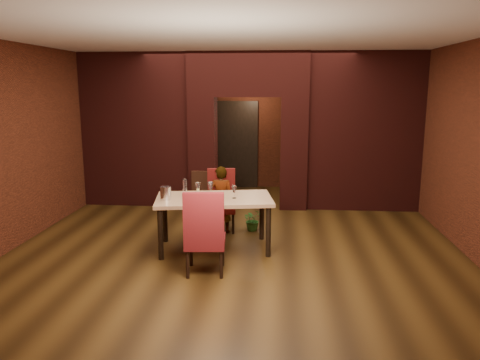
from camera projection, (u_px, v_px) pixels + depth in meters
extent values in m
plane|color=#412A10|center=(240.00, 235.00, 8.03)|extent=(8.00, 8.00, 0.00)
cube|color=silver|center=(240.00, 42.00, 7.40)|extent=(7.00, 8.00, 0.04)
cube|color=maroon|center=(254.00, 124.00, 11.62)|extent=(7.00, 0.04, 3.20)
cube|color=maroon|center=(198.00, 201.00, 3.81)|extent=(7.00, 0.04, 3.20)
cube|color=maroon|center=(37.00, 141.00, 8.01)|extent=(0.04, 8.00, 3.20)
cube|color=maroon|center=(459.00, 145.00, 7.42)|extent=(0.04, 8.00, 3.20)
cube|color=maroon|center=(203.00, 152.00, 9.84)|extent=(0.55, 0.55, 2.30)
cube|color=maroon|center=(294.00, 153.00, 9.68)|extent=(0.55, 0.55, 2.30)
cube|color=maroon|center=(248.00, 74.00, 9.44)|extent=(2.45, 0.55, 0.90)
cube|color=maroon|center=(137.00, 130.00, 9.87)|extent=(2.28, 0.35, 3.20)
cube|color=maroon|center=(364.00, 132.00, 9.47)|extent=(2.28, 0.35, 3.20)
cube|color=#9F4E2E|center=(201.00, 183.00, 9.67)|extent=(0.40, 0.03, 0.50)
cube|color=black|center=(237.00, 146.00, 11.71)|extent=(0.90, 0.08, 2.10)
cube|color=black|center=(237.00, 146.00, 11.67)|extent=(1.02, 0.04, 2.22)
cube|color=tan|center=(214.00, 223.00, 7.30)|extent=(1.91, 1.27, 0.83)
cube|color=maroon|center=(221.00, 201.00, 8.20)|extent=(0.54, 0.54, 1.08)
cube|color=maroon|center=(205.00, 231.00, 6.34)|extent=(0.58, 0.58, 1.17)
imported|color=white|center=(221.00, 200.00, 8.10)|extent=(0.43, 0.28, 1.18)
cube|color=white|center=(203.00, 200.00, 7.04)|extent=(0.33, 0.27, 0.00)
cylinder|color=silver|center=(166.00, 193.00, 7.05)|extent=(0.17, 0.17, 0.20)
cylinder|color=white|center=(185.00, 187.00, 7.26)|extent=(0.07, 0.07, 0.29)
imported|color=#275E20|center=(253.00, 220.00, 8.28)|extent=(0.46, 0.45, 0.39)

